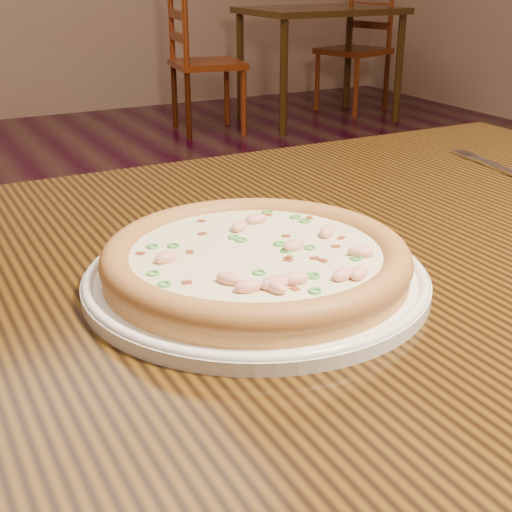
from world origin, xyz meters
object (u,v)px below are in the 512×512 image
hero_table (330,328)px  bg_table_right (320,22)px  plate (256,277)px  chair_d (358,49)px  chair_c (199,63)px  pizza (256,259)px

hero_table → bg_table_right: 4.29m
hero_table → bg_table_right: (2.31, 3.61, 0.00)m
plate → chair_d: size_ratio=0.34×
bg_table_right → chair_c: bearing=177.6°
pizza → chair_c: bearing=67.2°
hero_table → plate: plate is taller
bg_table_right → chair_c: chair_c is taller
chair_c → plate: bearing=-112.8°
chair_d → hero_table: bearing=-126.0°
bg_table_right → chair_d: 0.55m
hero_table → chair_d: size_ratio=1.26×
bg_table_right → chair_c: (-0.87, 0.04, -0.22)m
pizza → bg_table_right: size_ratio=0.29×
pizza → chair_d: size_ratio=0.30×
pizza → plate: bearing=99.9°
pizza → chair_c: size_ratio=0.30×
hero_table → chair_d: (2.78, 3.82, -0.21)m
plate → hero_table: bearing=22.6°
chair_d → plate: bearing=-126.8°
plate → chair_d: (2.90, 3.87, -0.32)m
pizza → bg_table_right: 4.40m
chair_c → hero_table: bearing=-111.5°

